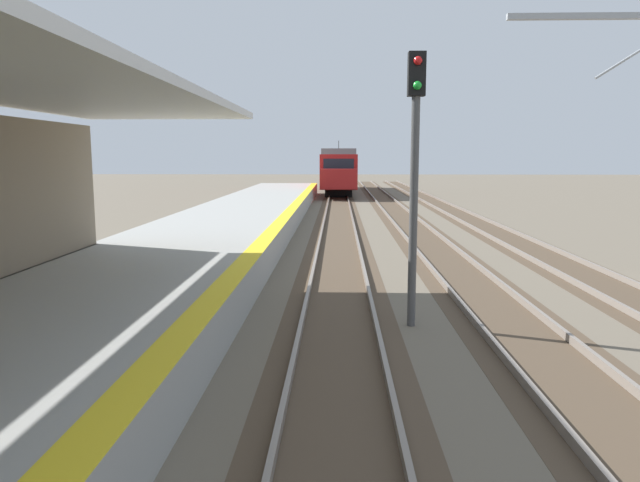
{
  "coord_description": "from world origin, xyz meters",
  "views": [
    {
      "loc": [
        1.88,
        3.62,
        3.3
      ],
      "look_at": [
        1.62,
        11.91,
        2.1
      ],
      "focal_mm": 33.08,
      "sensor_mm": 36.0,
      "label": 1
    }
  ],
  "objects": [
    {
      "name": "station_platform",
      "position": [
        -2.5,
        16.0,
        0.45
      ],
      "size": [
        5.0,
        80.0,
        0.91
      ],
      "color": "#999993",
      "rests_on": "ground"
    },
    {
      "name": "track_pair_nearest_platform",
      "position": [
        1.9,
        20.0,
        0.05
      ],
      "size": [
        2.34,
        120.0,
        0.16
      ],
      "color": "#4C3D2D",
      "rests_on": "ground"
    },
    {
      "name": "track_pair_middle",
      "position": [
        5.3,
        20.0,
        0.05
      ],
      "size": [
        2.34,
        120.0,
        0.16
      ],
      "color": "#4C3D2D",
      "rests_on": "ground"
    },
    {
      "name": "track_pair_far_side",
      "position": [
        8.7,
        20.0,
        0.05
      ],
      "size": [
        2.34,
        120.0,
        0.16
      ],
      "color": "#4C3D2D",
      "rests_on": "ground"
    },
    {
      "name": "approaching_train",
      "position": [
        1.9,
        57.3,
        2.18
      ],
      "size": [
        2.93,
        19.6,
        4.76
      ],
      "color": "maroon",
      "rests_on": "ground"
    },
    {
      "name": "rail_signal_post",
      "position": [
        3.32,
        14.88,
        3.19
      ],
      "size": [
        0.32,
        0.34,
        5.2
      ],
      "color": "#4C4C4C",
      "rests_on": "ground"
    }
  ]
}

